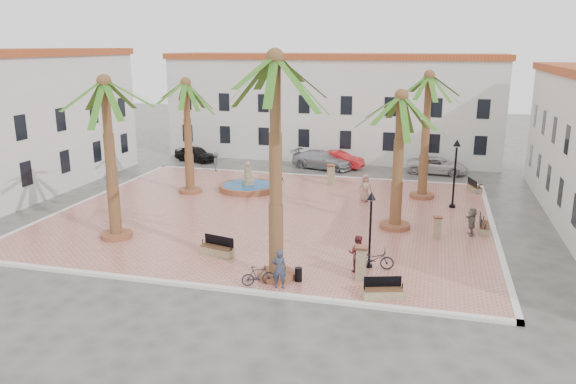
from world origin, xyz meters
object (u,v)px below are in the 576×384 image
object	(u,v)px
car_silver	(322,160)
palm_ne	(428,89)
cyclist_a	(279,269)
palm_s	(275,82)
car_red	(339,160)
lamppost_s	(371,217)
pedestrian_east	(472,221)
litter_bin	(298,274)
pedestrian_fountain_b	(278,182)
cyclist_b	(357,254)
palm_nw	(186,96)
bollard_se	(361,262)
palm_sw	(105,100)
car_white	(437,165)
bicycle_a	(374,259)
lamppost_e	(456,162)
bollard_e	(437,227)
fountain	(248,186)
bench_e	(484,227)
bicycle_b	(258,276)
pedestrian_north	(216,162)
bench_ne	(474,188)
bench_s	(217,250)
pedestrian_fountain_a	(365,188)
bench_se	(383,292)
car_black	(196,154)
bollard_n	(331,175)
palm_e	(401,113)

from	to	relation	value
car_silver	palm_ne	bearing A→B (deg)	-119.11
palm_ne	cyclist_a	distance (m)	18.71
palm_s	car_red	size ratio (longest dim) A/B	2.31
lamppost_s	pedestrian_east	world-z (taller)	lamppost_s
palm_ne	litter_bin	world-z (taller)	palm_ne
pedestrian_fountain_b	car_red	distance (m)	10.52
cyclist_b	pedestrian_fountain_b	bearing A→B (deg)	-56.76
palm_nw	palm_s	world-z (taller)	palm_s
palm_s	car_silver	bearing A→B (deg)	96.44
palm_ne	bollard_se	bearing A→B (deg)	-98.37
palm_sw	pedestrian_fountain_b	size ratio (longest dim) A/B	5.24
pedestrian_east	pedestrian_fountain_b	bearing A→B (deg)	-121.91
palm_nw	car_white	xyz separation A→B (m)	(16.85, 11.29, -6.25)
palm_nw	bicycle_a	bearing A→B (deg)	-37.48
lamppost_e	bollard_e	bearing A→B (deg)	-98.24
fountain	cyclist_b	distance (m)	16.18
bench_e	bicycle_b	distance (m)	14.19
bollard_e	palm_nw	bearing A→B (deg)	161.46
cyclist_b	bicycle_b	world-z (taller)	cyclist_b
palm_nw	pedestrian_north	bearing A→B (deg)	96.46
bench_ne	car_silver	size ratio (longest dim) A/B	0.33
fountain	bench_s	bearing A→B (deg)	-78.11
pedestrian_fountain_a	pedestrian_north	bearing A→B (deg)	133.31
bench_s	litter_bin	world-z (taller)	bench_s
bench_se	bicycle_b	size ratio (longest dim) A/B	1.18
fountain	pedestrian_east	distance (m)	16.26
cyclist_a	cyclist_b	world-z (taller)	cyclist_b
pedestrian_north	car_red	bearing A→B (deg)	-83.11
bench_se	cyclist_a	size ratio (longest dim) A/B	1.00
cyclist_b	car_black	distance (m)	28.44
bench_e	bollard_n	distance (m)	13.25
palm_sw	bicycle_a	world-z (taller)	palm_sw
fountain	car_black	xyz separation A→B (m)	(-8.13, 9.21, 0.26)
pedestrian_east	bollard_n	bearing A→B (deg)	-141.07
bollard_se	bicycle_a	bearing A→B (deg)	73.30
bicycle_a	car_red	distance (m)	22.92
cyclist_b	pedestrian_fountain_b	distance (m)	14.57
palm_ne	bollard_se	distance (m)	16.44
bicycle_a	bollard_e	bearing A→B (deg)	-37.21
fountain	palm_s	world-z (taller)	palm_s
palm_nw	bench_ne	world-z (taller)	palm_nw
litter_bin	bicycle_b	distance (m)	1.81
bench_se	palm_ne	bearing A→B (deg)	69.11
pedestrian_fountain_b	pedestrian_north	xyz separation A→B (m)	(-6.85, 5.63, -0.05)
palm_s	bollard_se	world-z (taller)	palm_s
palm_e	cyclist_b	size ratio (longest dim) A/B	4.46
lamppost_e	palm_sw	bearing A→B (deg)	-149.01
bollard_e	car_black	distance (m)	26.97
palm_e	bollard_se	xyz separation A→B (m)	(-0.92, -7.75, -5.74)
bicycle_a	car_white	distance (m)	22.27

